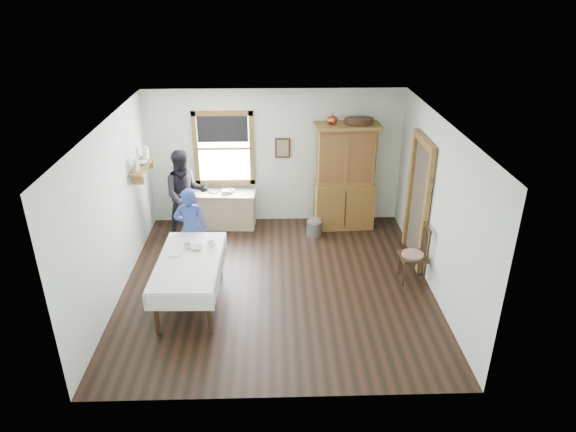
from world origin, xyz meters
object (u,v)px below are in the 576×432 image
(china_hutch, at_px, (345,177))
(pail, at_px, (314,228))
(dining_table, at_px, (191,280))
(wicker_basket, at_px, (318,224))
(spindle_chair, at_px, (413,254))
(figure_dark, at_px, (186,197))
(work_counter, at_px, (224,210))
(woman_blue, at_px, (191,232))

(china_hutch, relative_size, pail, 6.84)
(dining_table, distance_m, wicker_basket, 3.30)
(spindle_chair, height_order, figure_dark, figure_dark)
(dining_table, bearing_deg, pail, 45.92)
(pail, xyz_separation_m, wicker_basket, (0.11, 0.32, -0.06))
(dining_table, distance_m, figure_dark, 2.31)
(dining_table, bearing_deg, figure_dark, 99.39)
(china_hutch, relative_size, wicker_basket, 6.49)
(pail, relative_size, figure_dark, 0.19)
(dining_table, bearing_deg, china_hutch, 43.68)
(work_counter, bearing_deg, dining_table, -92.30)
(woman_blue, bearing_deg, wicker_basket, -149.40)
(china_hutch, distance_m, wicker_basket, 1.09)
(work_counter, relative_size, figure_dark, 0.80)
(spindle_chair, relative_size, woman_blue, 0.73)
(dining_table, height_order, pail, dining_table)
(wicker_basket, distance_m, woman_blue, 2.78)
(wicker_basket, bearing_deg, china_hutch, 11.70)
(figure_dark, bearing_deg, pail, -18.69)
(dining_table, xyz_separation_m, woman_blue, (-0.11, 1.02, 0.32))
(dining_table, height_order, wicker_basket, dining_table)
(work_counter, distance_m, figure_dark, 0.87)
(china_hutch, xyz_separation_m, spindle_chair, (0.88, -2.08, -0.55))
(dining_table, distance_m, pail, 2.99)
(pail, bearing_deg, work_counter, 165.42)
(spindle_chair, bearing_deg, work_counter, 144.85)
(wicker_basket, distance_m, figure_dark, 2.66)
(figure_dark, bearing_deg, dining_table, -96.95)
(china_hutch, height_order, pail, china_hutch)
(work_counter, relative_size, wicker_basket, 3.94)
(china_hutch, relative_size, figure_dark, 1.32)
(china_hutch, xyz_separation_m, pail, (-0.62, -0.43, -0.90))
(pail, bearing_deg, china_hutch, 34.72)
(china_hutch, bearing_deg, wicker_basket, -171.25)
(dining_table, relative_size, figure_dark, 1.16)
(work_counter, xyz_separation_m, pail, (1.78, -0.46, -0.21))
(china_hutch, height_order, spindle_chair, china_hutch)
(spindle_chair, height_order, woman_blue, woman_blue)
(figure_dark, bearing_deg, china_hutch, -10.26)
(pail, distance_m, wicker_basket, 0.35)
(work_counter, bearing_deg, china_hutch, 3.14)
(china_hutch, bearing_deg, dining_table, -139.27)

